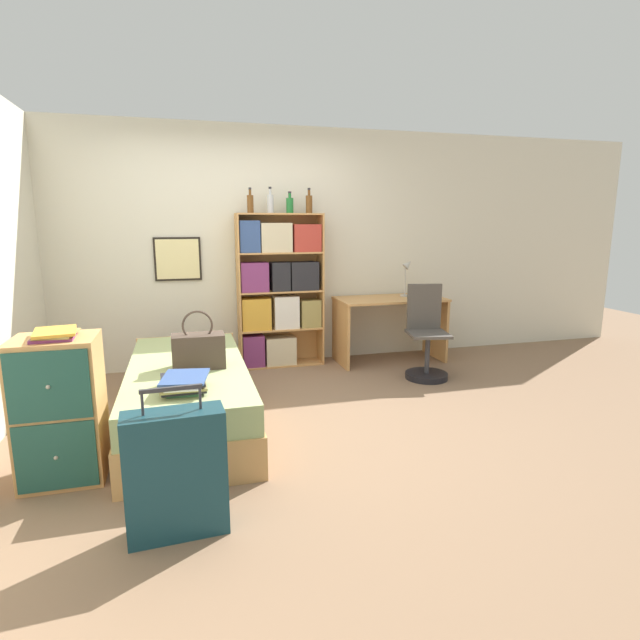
{
  "coord_description": "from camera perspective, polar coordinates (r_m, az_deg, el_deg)",
  "views": [
    {
      "loc": [
        -0.6,
        -3.87,
        1.59
      ],
      "look_at": [
        0.53,
        0.21,
        0.75
      ],
      "focal_mm": 28.0,
      "sensor_mm": 36.0,
      "label": 1
    }
  ],
  "objects": [
    {
      "name": "desk",
      "position": [
        5.76,
        7.97,
        0.34
      ],
      "size": [
        1.22,
        0.61,
        0.74
      ],
      "color": "tan",
      "rests_on": "ground_plane"
    },
    {
      "name": "magazine_pile_on_dresser",
      "position": [
        3.36,
        -28.03,
        -1.43
      ],
      "size": [
        0.27,
        0.33,
        0.05
      ],
      "color": "#7A336B",
      "rests_on": "dresser"
    },
    {
      "name": "bottle_blue",
      "position": [
        5.51,
        -1.26,
        13.16
      ],
      "size": [
        0.07,
        0.07,
        0.27
      ],
      "color": "brown",
      "rests_on": "bookcase"
    },
    {
      "name": "bottle_brown",
      "position": [
        5.45,
        -5.7,
        13.16
      ],
      "size": [
        0.07,
        0.07,
        0.27
      ],
      "color": "#B7BCC1",
      "rests_on": "bookcase"
    },
    {
      "name": "desk_chair",
      "position": [
        5.25,
        12.03,
        -3.04
      ],
      "size": [
        0.46,
        0.46,
        0.96
      ],
      "color": "black",
      "rests_on": "ground_plane"
    },
    {
      "name": "bottle_green",
      "position": [
        5.38,
        -7.97,
        13.08
      ],
      "size": [
        0.07,
        0.07,
        0.26
      ],
      "color": "brown",
      "rests_on": "bookcase"
    },
    {
      "name": "handbag",
      "position": [
        3.89,
        -13.7,
        -3.35
      ],
      "size": [
        0.39,
        0.21,
        0.44
      ],
      "color": "#47382D",
      "rests_on": "bed"
    },
    {
      "name": "suitcase",
      "position": [
        2.75,
        -16.12,
        -16.49
      ],
      "size": [
        0.51,
        0.23,
        0.79
      ],
      "color": "#143842",
      "rests_on": "ground_plane"
    },
    {
      "name": "ground_plane",
      "position": [
        4.23,
        -6.24,
        -10.93
      ],
      "size": [
        14.0,
        14.0,
        0.0
      ],
      "primitive_type": "plane",
      "color": "#84664C"
    },
    {
      "name": "bottle_clear",
      "position": [
        5.5,
        -3.47,
        13.0
      ],
      "size": [
        0.08,
        0.08,
        0.23
      ],
      "color": "#1E6B2D",
      "rests_on": "bookcase"
    },
    {
      "name": "desk_lamp",
      "position": [
        5.85,
        9.95,
        5.57
      ],
      "size": [
        0.15,
        0.1,
        0.44
      ],
      "color": "#ADA89E",
      "rests_on": "desk"
    },
    {
      "name": "book_stack_on_bed",
      "position": [
        3.41,
        -15.31,
        -6.98
      ],
      "size": [
        0.34,
        0.39,
        0.1
      ],
      "color": "#427A4C",
      "rests_on": "bed"
    },
    {
      "name": "bed",
      "position": [
        4.12,
        -14.79,
        -8.22
      ],
      "size": [
        0.91,
        2.08,
        0.5
      ],
      "color": "tan",
      "rests_on": "ground_plane"
    },
    {
      "name": "wall_back",
      "position": [
        5.58,
        -9.33,
        8.09
      ],
      "size": [
        10.0,
        0.09,
        2.6
      ],
      "color": "beige",
      "rests_on": "ground_plane"
    },
    {
      "name": "bookcase",
      "position": [
        5.49,
        -4.85,
        3.35
      ],
      "size": [
        0.93,
        0.28,
        1.67
      ],
      "color": "tan",
      "rests_on": "ground_plane"
    },
    {
      "name": "dresser",
      "position": [
        3.5,
        -27.53,
        -9.05
      ],
      "size": [
        0.48,
        0.44,
        0.91
      ],
      "color": "tan",
      "rests_on": "ground_plane"
    }
  ]
}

